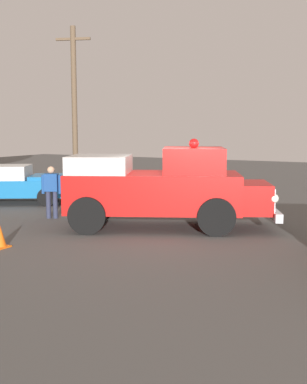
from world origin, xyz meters
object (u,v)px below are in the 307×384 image
(vintage_fire_truck, at_px, (162,187))
(spectator_seated, at_px, (161,188))
(lawn_chair_near_truck, at_px, (161,190))
(spectator_standing, at_px, (51,189))
(lawn_chair_by_car, at_px, (242,194))
(classic_hot_rod, at_px, (13,184))
(utility_pole, at_px, (74,105))

(vintage_fire_truck, xyz_separation_m, spectator_seated, (-3.41, -1.74, -0.50))
(lawn_chair_near_truck, distance_m, spectator_standing, 4.34)
(lawn_chair_by_car, height_order, spectator_standing, spectator_standing)
(vintage_fire_truck, distance_m, classic_hot_rod, 7.36)
(vintage_fire_truck, bearing_deg, utility_pole, -130.17)
(vintage_fire_truck, bearing_deg, lawn_chair_near_truck, -153.00)
(spectator_seated, xyz_separation_m, utility_pole, (-3.57, -6.54, 3.30))
(classic_hot_rod, distance_m, lawn_chair_by_car, 8.71)
(vintage_fire_truck, height_order, classic_hot_rod, vintage_fire_truck)
(utility_pole, bearing_deg, lawn_chair_by_car, 72.58)
(lawn_chair_near_truck, distance_m, utility_pole, 8.09)
(lawn_chair_by_car, xyz_separation_m, utility_pole, (-2.96, -9.43, 3.40))
(vintage_fire_truck, relative_size, spectator_standing, 3.77)
(lawn_chair_near_truck, bearing_deg, spectator_standing, -27.36)
(lawn_chair_by_car, bearing_deg, classic_hot_rod, -73.35)
(classic_hot_rod, xyz_separation_m, lawn_chair_by_car, (-2.49, 8.34, -0.16))
(spectator_seated, height_order, spectator_standing, spectator_standing)
(lawn_chair_by_car, distance_m, utility_pole, 10.45)
(vintage_fire_truck, distance_m, spectator_standing, 3.81)
(lawn_chair_near_truck, relative_size, lawn_chair_by_car, 1.00)
(lawn_chair_by_car, relative_size, utility_pole, 0.13)
(vintage_fire_truck, distance_m, spectator_seated, 3.86)
(classic_hot_rod, bearing_deg, vintage_fire_truck, 77.98)
(vintage_fire_truck, height_order, lawn_chair_by_car, vintage_fire_truck)
(vintage_fire_truck, relative_size, classic_hot_rod, 1.34)
(lawn_chair_near_truck, height_order, lawn_chair_by_car, same)
(classic_hot_rod, bearing_deg, utility_pole, -168.73)
(vintage_fire_truck, distance_m, lawn_chair_by_car, 4.23)
(lawn_chair_near_truck, xyz_separation_m, utility_pole, (-3.45, -6.47, 3.40))
(classic_hot_rod, xyz_separation_m, spectator_standing, (1.84, 3.40, 0.22))
(lawn_chair_by_car, relative_size, spectator_standing, 0.61)
(lawn_chair_by_car, distance_m, spectator_standing, 6.59)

